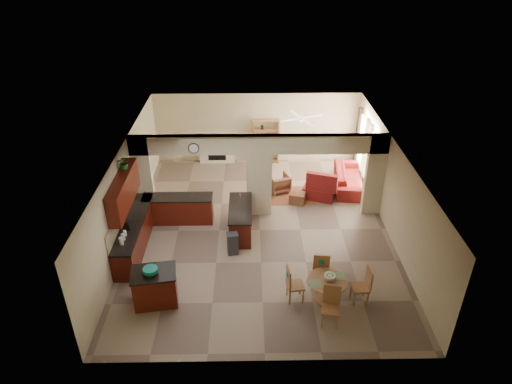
{
  "coord_description": "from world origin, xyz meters",
  "views": [
    {
      "loc": [
        -0.31,
        -11.79,
        8.28
      ],
      "look_at": [
        -0.11,
        0.3,
        1.21
      ],
      "focal_mm": 32.0,
      "sensor_mm": 36.0,
      "label": 1
    }
  ],
  "objects_px": {
    "dining_table": "(327,287)",
    "armchair": "(279,183)",
    "kitchen_island": "(155,287)",
    "sofa": "(348,178)"
  },
  "relations": [
    {
      "from": "kitchen_island",
      "to": "armchair",
      "type": "distance_m",
      "value": 6.55
    },
    {
      "from": "kitchen_island",
      "to": "armchair",
      "type": "relative_size",
      "value": 1.75
    },
    {
      "from": "dining_table",
      "to": "sofa",
      "type": "bearing_deg",
      "value": 74.0
    },
    {
      "from": "kitchen_island",
      "to": "dining_table",
      "type": "height_order",
      "value": "kitchen_island"
    },
    {
      "from": "dining_table",
      "to": "armchair",
      "type": "bearing_deg",
      "value": 98.57
    },
    {
      "from": "kitchen_island",
      "to": "armchair",
      "type": "height_order",
      "value": "kitchen_island"
    },
    {
      "from": "kitchen_island",
      "to": "armchair",
      "type": "bearing_deg",
      "value": 49.64
    },
    {
      "from": "sofa",
      "to": "armchair",
      "type": "height_order",
      "value": "sofa"
    },
    {
      "from": "sofa",
      "to": "armchair",
      "type": "bearing_deg",
      "value": 103.34
    },
    {
      "from": "kitchen_island",
      "to": "sofa",
      "type": "relative_size",
      "value": 0.5
    }
  ]
}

